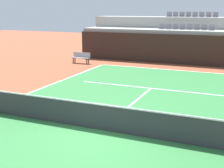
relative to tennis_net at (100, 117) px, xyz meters
The scene contains 12 objects.
ground_plane 0.51m from the tennis_net, ahead, with size 80.00×80.00×0.00m, color brown.
court_surface 0.50m from the tennis_net, ahead, with size 11.00×24.00×0.01m, color #2D7238.
baseline_far 11.96m from the tennis_net, 90.00° to the left, with size 11.00×0.10×0.00m, color white.
service_line_far 6.42m from the tennis_net, 90.00° to the left, with size 8.26×0.10×0.00m, color white.
centre_service_line 3.24m from the tennis_net, 90.00° to the left, with size 0.10×6.40×0.00m, color white.
back_wall 14.58m from the tennis_net, 90.00° to the left, with size 17.15×0.30×2.29m, color black.
stands_tier_lower 15.94m from the tennis_net, 90.00° to the left, with size 17.15×2.40×2.56m, color #9E9E99.
stands_tier_upper 18.36m from the tennis_net, 90.00° to the left, with size 17.15×2.40×3.49m, color #9E9E99.
seating_row_lower 16.16m from the tennis_net, 90.00° to the left, with size 4.36×0.44×0.44m.
seating_row_upper 18.67m from the tennis_net, 90.00° to the left, with size 4.36×0.44×0.44m.
tennis_net is the anchor object (origin of this frame).
player_bench 13.98m from the tennis_net, 121.54° to the left, with size 1.50×0.40×0.85m.
Camera 1 is at (4.42, -9.27, 4.20)m, focal length 49.55 mm.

